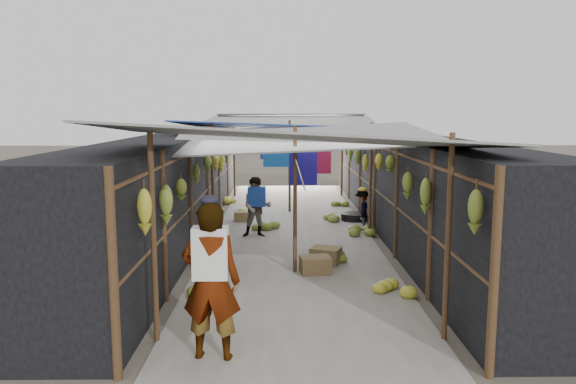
{
  "coord_description": "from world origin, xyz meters",
  "views": [
    {
      "loc": [
        -0.25,
        -6.68,
        2.86
      ],
      "look_at": [
        -0.11,
        4.38,
        1.25
      ],
      "focal_mm": 35.0,
      "sensor_mm": 36.0,
      "label": 1
    }
  ],
  "objects_px": {
    "black_basin": "(354,217)",
    "shopper_blue": "(257,207)",
    "crate_near": "(326,256)",
    "vendor_elderly": "(211,281)",
    "vendor_seated": "(362,210)"
  },
  "relations": [
    {
      "from": "crate_near",
      "to": "shopper_blue",
      "type": "distance_m",
      "value": 2.74
    },
    {
      "from": "black_basin",
      "to": "shopper_blue",
      "type": "relative_size",
      "value": 0.49
    },
    {
      "from": "crate_near",
      "to": "vendor_seated",
      "type": "height_order",
      "value": "vendor_seated"
    },
    {
      "from": "black_basin",
      "to": "shopper_blue",
      "type": "distance_m",
      "value": 3.13
    },
    {
      "from": "black_basin",
      "to": "vendor_elderly",
      "type": "xyz_separation_m",
      "value": [
        -2.7,
        -8.2,
        0.83
      ]
    },
    {
      "from": "black_basin",
      "to": "vendor_elderly",
      "type": "bearing_deg",
      "value": -108.22
    },
    {
      "from": "crate_near",
      "to": "vendor_seated",
      "type": "relative_size",
      "value": 0.54
    },
    {
      "from": "black_basin",
      "to": "shopper_blue",
      "type": "height_order",
      "value": "shopper_blue"
    },
    {
      "from": "vendor_elderly",
      "to": "black_basin",
      "type": "bearing_deg",
      "value": -102.69
    },
    {
      "from": "shopper_blue",
      "to": "vendor_elderly",
      "type": "bearing_deg",
      "value": -94.87
    },
    {
      "from": "crate_near",
      "to": "shopper_blue",
      "type": "height_order",
      "value": "shopper_blue"
    },
    {
      "from": "black_basin",
      "to": "shopper_blue",
      "type": "bearing_deg",
      "value": -142.81
    },
    {
      "from": "crate_near",
      "to": "shopper_blue",
      "type": "bearing_deg",
      "value": 142.36
    },
    {
      "from": "vendor_elderly",
      "to": "vendor_seated",
      "type": "distance_m",
      "value": 7.55
    },
    {
      "from": "vendor_seated",
      "to": "vendor_elderly",
      "type": "bearing_deg",
      "value": -13.14
    }
  ]
}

